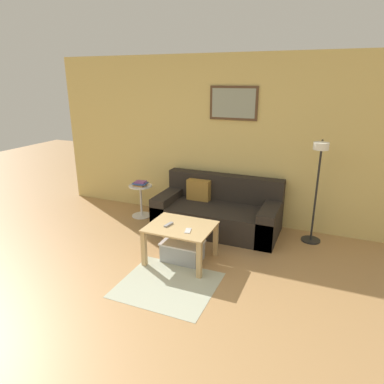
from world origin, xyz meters
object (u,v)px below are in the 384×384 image
(side_table, at_px, (141,198))
(floor_lamp, at_px, (317,179))
(storage_bin, at_px, (182,251))
(book_stack, at_px, (140,184))
(coffee_table, at_px, (181,233))
(cell_phone, at_px, (188,231))
(remote_control, at_px, (169,225))
(couch, at_px, (218,212))

(side_table, bearing_deg, floor_lamp, -0.54)
(storage_bin, distance_m, book_stack, 1.67)
(coffee_table, xyz_separation_m, cell_phone, (0.14, -0.10, 0.10))
(book_stack, relative_size, remote_control, 1.67)
(floor_lamp, height_order, side_table, floor_lamp)
(floor_lamp, bearing_deg, couch, 178.14)
(couch, xyz_separation_m, remote_control, (-0.26, -1.15, 0.21))
(floor_lamp, distance_m, book_stack, 2.71)
(remote_control, distance_m, cell_phone, 0.29)
(side_table, bearing_deg, cell_phone, -41.05)
(coffee_table, height_order, book_stack, book_stack)
(cell_phone, bearing_deg, couch, 78.16)
(coffee_table, height_order, cell_phone, cell_phone)
(coffee_table, distance_m, cell_phone, 0.20)
(floor_lamp, bearing_deg, remote_control, -145.75)
(couch, height_order, coffee_table, couch)
(coffee_table, relative_size, book_stack, 3.20)
(remote_control, bearing_deg, storage_bin, 30.53)
(book_stack, xyz_separation_m, cell_phone, (1.35, -1.17, -0.10))
(couch, height_order, remote_control, couch)
(floor_lamp, distance_m, remote_control, 2.01)
(side_table, height_order, remote_control, side_table)
(remote_control, relative_size, cell_phone, 1.07)
(storage_bin, height_order, cell_phone, cell_phone)
(remote_control, bearing_deg, couch, 88.08)
(coffee_table, height_order, remote_control, remote_control)
(book_stack, bearing_deg, storage_bin, -40.68)
(cell_phone, bearing_deg, book_stack, 125.91)
(book_stack, bearing_deg, couch, 1.63)
(floor_lamp, bearing_deg, cell_phone, -138.95)
(couch, bearing_deg, storage_bin, -95.11)
(couch, xyz_separation_m, book_stack, (-1.32, -0.04, 0.31))
(remote_control, bearing_deg, coffee_table, 27.68)
(couch, distance_m, coffee_table, 1.11)
(couch, bearing_deg, coffee_table, -95.89)
(floor_lamp, xyz_separation_m, side_table, (-2.69, 0.03, -0.63))
(floor_lamp, bearing_deg, coffee_table, -144.35)
(book_stack, relative_size, cell_phone, 1.79)
(couch, height_order, side_table, couch)
(book_stack, distance_m, remote_control, 1.54)
(storage_bin, xyz_separation_m, book_stack, (-1.22, 1.05, 0.45))
(storage_bin, bearing_deg, couch, 84.89)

